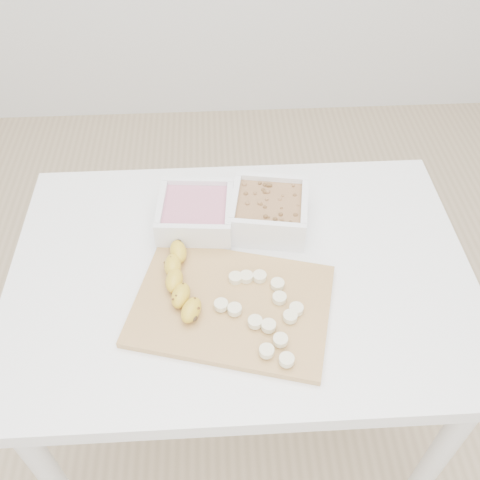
{
  "coord_description": "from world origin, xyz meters",
  "views": [
    {
      "loc": [
        -0.04,
        -0.74,
        1.64
      ],
      "look_at": [
        0.0,
        0.03,
        0.81
      ],
      "focal_mm": 40.0,
      "sensor_mm": 36.0,
      "label": 1
    }
  ],
  "objects": [
    {
      "name": "cutting_board",
      "position": [
        -0.02,
        -0.1,
        0.76
      ],
      "size": [
        0.45,
        0.37,
        0.01
      ],
      "primitive_type": "cube",
      "rotation": [
        0.0,
        0.0,
        -0.26
      ],
      "color": "tan",
      "rests_on": "table"
    },
    {
      "name": "banana",
      "position": [
        -0.12,
        -0.05,
        0.78
      ],
      "size": [
        0.06,
        0.21,
        0.04
      ],
      "primitive_type": null,
      "rotation": [
        0.0,
        0.0,
        -0.02
      ],
      "color": "gold",
      "rests_on": "cutting_board"
    },
    {
      "name": "bowl_granola",
      "position": [
        0.07,
        0.14,
        0.79
      ],
      "size": [
        0.2,
        0.2,
        0.08
      ],
      "color": "white",
      "rests_on": "table"
    },
    {
      "name": "banana_slices",
      "position": [
        0.04,
        -0.13,
        0.77
      ],
      "size": [
        0.18,
        0.23,
        0.02
      ],
      "color": "beige",
      "rests_on": "cutting_board"
    },
    {
      "name": "ground",
      "position": [
        0.0,
        0.0,
        0.0
      ],
      "size": [
        3.5,
        3.5,
        0.0
      ],
      "primitive_type": "plane",
      "color": "#C6AD89",
      "rests_on": "ground"
    },
    {
      "name": "bowl_yogurt",
      "position": [
        -0.09,
        0.14,
        0.79
      ],
      "size": [
        0.18,
        0.18,
        0.08
      ],
      "color": "white",
      "rests_on": "table"
    },
    {
      "name": "table",
      "position": [
        0.0,
        0.0,
        0.65
      ],
      "size": [
        1.0,
        0.7,
        0.75
      ],
      "color": "white",
      "rests_on": "ground"
    }
  ]
}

